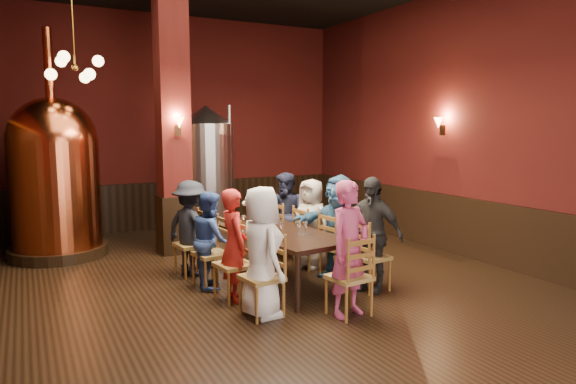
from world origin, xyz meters
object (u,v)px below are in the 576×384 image
steel_vessel (207,171)px  copper_kettle (55,175)px  person_0 (261,252)px  dining_table (276,234)px  person_2 (211,239)px  person_1 (234,245)px  rose_vase (250,205)px

steel_vessel → copper_kettle: bearing=-171.7°
copper_kettle → steel_vessel: size_ratio=1.45×
person_0 → copper_kettle: (-1.91, 4.11, 0.62)m
dining_table → copper_kettle: size_ratio=0.66×
person_2 → steel_vessel: steel_vessel is taller
dining_table → copper_kettle: bearing=124.4°
dining_table → person_2: size_ratio=1.90×
person_0 → person_1: bearing=5.8°
person_2 → copper_kettle: copper_kettle is taller
dining_table → person_0: size_ratio=1.65×
person_1 → rose_vase: person_1 is taller
person_1 → copper_kettle: bearing=29.8°
copper_kettle → steel_vessel: bearing=8.3°
person_0 → person_1: 0.67m
person_1 → person_2: person_1 is taller
person_2 → steel_vessel: bearing=-6.3°
person_1 → steel_vessel: (0.94, 3.85, 0.59)m
copper_kettle → rose_vase: 3.42m
rose_vase → copper_kettle: bearing=139.6°
person_0 → rose_vase: 2.04m
dining_table → person_0: 1.31m
person_2 → copper_kettle: bearing=43.6°
person_2 → steel_vessel: size_ratio=0.51×
person_0 → rose_vase: person_0 is taller
dining_table → steel_vessel: steel_vessel is taller
person_1 → rose_vase: bearing=-29.6°
dining_table → person_1: 0.91m
person_2 → person_1: bearing=-161.8°
rose_vase → dining_table: bearing=-86.7°
person_1 → copper_kettle: copper_kettle is taller
person_1 → steel_vessel: 4.01m
dining_table → copper_kettle: 4.07m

